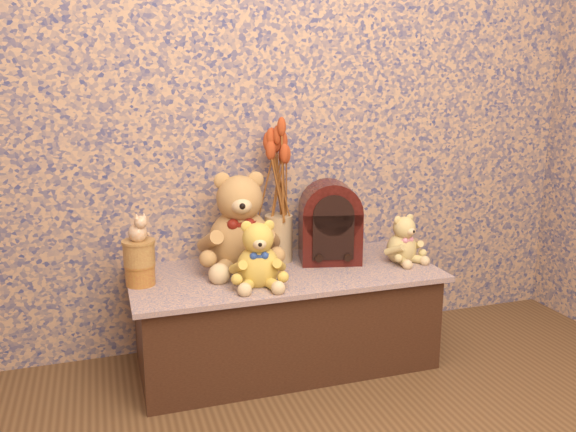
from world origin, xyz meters
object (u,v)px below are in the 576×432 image
object	(u,v)px
cathedral_radio	(330,222)
biscuit_tin_lower	(140,274)
teddy_large	(239,217)
teddy_medium	(258,250)
ceramic_vase	(279,238)
teddy_small	(402,236)
cat_figurine	(137,226)

from	to	relation	value
cathedral_radio	biscuit_tin_lower	world-z (taller)	cathedral_radio
teddy_large	teddy_medium	distance (m)	0.24
cathedral_radio	ceramic_vase	xyz separation A→B (m)	(-0.21, 0.07, -0.07)
teddy_medium	biscuit_tin_lower	distance (m)	0.46
teddy_large	biscuit_tin_lower	bearing A→B (deg)	-159.77
teddy_small	biscuit_tin_lower	size ratio (longest dim) A/B	1.97
cathedral_radio	teddy_medium	bearing A→B (deg)	-139.23
cathedral_radio	cat_figurine	distance (m)	0.80
cat_figurine	cathedral_radio	bearing A→B (deg)	-19.66
teddy_large	teddy_medium	xyz separation A→B (m)	(0.02, -0.23, -0.08)
teddy_small	cat_figurine	world-z (taller)	cat_figurine
teddy_large	cat_figurine	bearing A→B (deg)	-159.77
teddy_large	biscuit_tin_lower	distance (m)	0.46
ceramic_vase	cathedral_radio	bearing A→B (deg)	-19.78
teddy_medium	cat_figurine	xyz separation A→B (m)	(-0.43, 0.13, 0.09)
teddy_large	cathedral_radio	bearing A→B (deg)	2.87
teddy_large	teddy_small	size ratio (longest dim) A/B	1.96
teddy_medium	teddy_small	bearing A→B (deg)	17.00
teddy_medium	ceramic_vase	size ratio (longest dim) A/B	1.36
cathedral_radio	ceramic_vase	world-z (taller)	cathedral_radio
cat_figurine	biscuit_tin_lower	bearing A→B (deg)	0.00
teddy_small	biscuit_tin_lower	bearing A→B (deg)	163.17
teddy_small	cathedral_radio	world-z (taller)	cathedral_radio
teddy_medium	cat_figurine	distance (m)	0.46
biscuit_tin_lower	cat_figurine	bearing A→B (deg)	0.00
teddy_small	ceramic_vase	xyz separation A→B (m)	(-0.50, 0.17, -0.01)
teddy_large	biscuit_tin_lower	size ratio (longest dim) A/B	3.88
teddy_small	ceramic_vase	distance (m)	0.53
cat_figurine	teddy_small	bearing A→B (deg)	-26.01
teddy_medium	cathedral_radio	world-z (taller)	cathedral_radio
teddy_medium	cathedral_radio	size ratio (longest dim) A/B	0.78
teddy_large	ceramic_vase	bearing A→B (deg)	20.65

